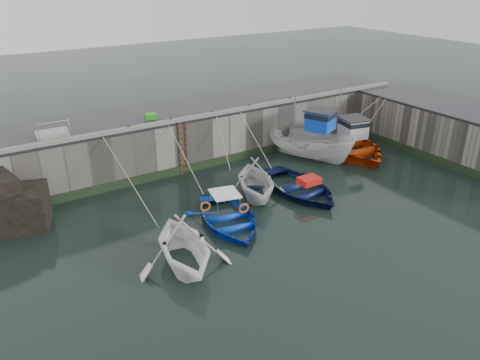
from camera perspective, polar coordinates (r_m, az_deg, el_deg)
ground at (r=21.68m, az=9.90°, el=-7.01°), size 120.00×120.00×0.00m
quay_back at (r=30.47m, az=-5.68°, el=5.87°), size 30.00×5.00×3.00m
quay_right at (r=33.08m, az=26.29°, el=4.92°), size 5.00×15.00×3.00m
road_back at (r=30.00m, az=-5.81°, el=8.73°), size 30.00×5.00×0.16m
road_right at (r=32.65m, az=26.81°, el=7.52°), size 5.00×15.00×0.16m
kerb_back at (r=27.95m, az=-3.61°, el=8.00°), size 30.00×0.30×0.20m
algae_back at (r=28.80m, az=-3.27°, el=2.16°), size 30.00×0.08×0.50m
algae_right at (r=31.43m, az=23.36°, el=2.07°), size 0.08×15.00×0.50m
ladder at (r=27.43m, az=-6.93°, el=3.85°), size 0.51×0.08×3.20m
boat_near_white at (r=19.77m, az=-6.81°, el=-10.21°), size 4.88×5.40×2.50m
boat_near_white_rope at (r=24.18m, az=-12.59°, el=-3.71°), size 0.04×6.55×3.10m
boat_near_blue at (r=22.55m, az=-1.41°, el=-5.27°), size 4.75×5.87×1.08m
boat_near_blue_rope at (r=26.10m, az=-6.56°, el=-1.05°), size 0.04×4.82×3.10m
boat_near_blacktrim at (r=25.21m, az=1.83°, el=-1.86°), size 5.37×5.70×2.39m
boat_near_blacktrim_rope at (r=27.99m, az=-2.33°, el=0.94°), size 0.04×3.44×3.10m
boat_near_navy at (r=25.70m, az=7.14°, el=-1.50°), size 4.03×5.60×1.15m
boat_near_navy_rope at (r=28.68m, az=1.97°, el=1.55°), size 0.04×4.15×3.10m
boat_far_white at (r=30.08m, az=8.62°, el=4.45°), size 4.55×6.46×5.34m
boat_far_orange at (r=31.87m, az=12.85°, el=4.30°), size 6.69×8.33×4.54m
fish_crate at (r=27.79m, az=-10.87°, el=7.63°), size 0.68×0.51×0.32m
railing at (r=26.15m, az=-21.91°, el=5.29°), size 1.60×1.05×1.00m
bollard_a at (r=26.11m, az=-13.40°, el=6.25°), size 0.18×0.18×0.28m
bollard_b at (r=26.97m, az=-8.39°, el=7.25°), size 0.18×0.18×0.28m
bollard_c at (r=28.11m, az=-3.35°, el=8.19°), size 0.18×0.18×0.28m
bollard_d at (r=29.41m, az=1.12°, el=8.97°), size 0.18×0.18×0.28m
bollard_e at (r=31.23m, az=6.10°, el=9.77°), size 0.18×0.18×0.28m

